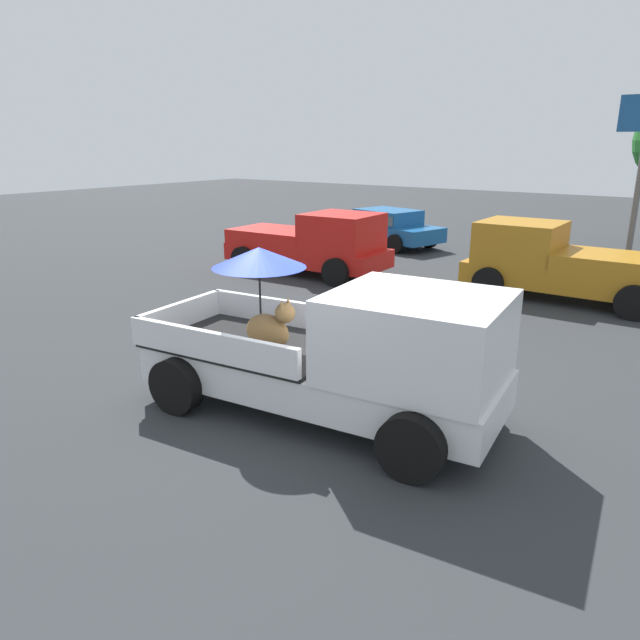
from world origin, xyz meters
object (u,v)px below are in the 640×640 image
at_px(pickup_truck_main, 347,353).
at_px(pickup_truck_far, 312,244).
at_px(parked_sedan_far, 387,226).
at_px(pickup_truck_red, 560,263).

height_order(pickup_truck_main, pickup_truck_far, pickup_truck_main).
bearing_deg(pickup_truck_main, parked_sedan_far, 111.22).
xyz_separation_m(pickup_truck_main, pickup_truck_far, (-5.95, 7.24, -0.10)).
xyz_separation_m(pickup_truck_far, parked_sedan_far, (-0.66, 5.47, -0.13)).
height_order(pickup_truck_far, parked_sedan_far, pickup_truck_far).
distance_m(pickup_truck_red, parked_sedan_far, 8.32).
relative_size(pickup_truck_red, pickup_truck_far, 0.99).
bearing_deg(pickup_truck_red, pickup_truck_far, 10.68).
distance_m(pickup_truck_main, pickup_truck_red, 8.53).
bearing_deg(parked_sedan_far, pickup_truck_main, 132.16).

